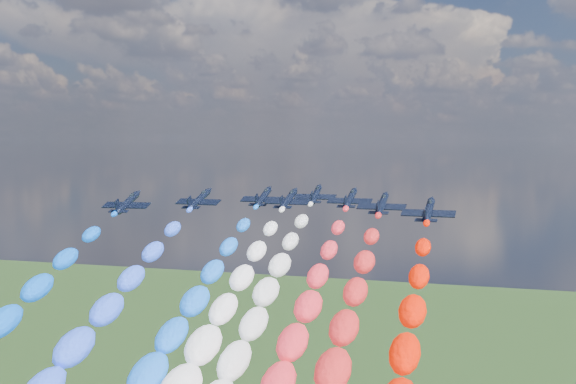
% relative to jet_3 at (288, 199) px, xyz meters
% --- Properties ---
extents(jet_0, '(10.39, 13.73, 6.71)m').
position_rel_jet_3_xyz_m(jet_0, '(-29.62, -16.67, 0.00)').
color(jet_0, black).
extents(jet_1, '(10.32, 13.67, 6.71)m').
position_rel_jet_3_xyz_m(jet_1, '(-18.37, -5.83, 0.00)').
color(jet_1, black).
extents(jet_2, '(9.66, 13.20, 6.71)m').
position_rel_jet_3_xyz_m(jet_2, '(-6.90, 3.58, 0.00)').
color(jet_2, black).
extents(jet_3, '(10.25, 13.63, 6.71)m').
position_rel_jet_3_xyz_m(jet_3, '(0.00, 0.00, 0.00)').
color(jet_3, black).
extents(jet_4, '(10.18, 13.57, 6.71)m').
position_rel_jet_3_xyz_m(jet_4, '(2.96, 13.35, 0.00)').
color(jet_4, black).
extents(jet_5, '(10.08, 13.50, 6.71)m').
position_rel_jet_3_xyz_m(jet_5, '(12.65, 4.93, 0.00)').
color(jet_5, black).
extents(jet_6, '(10.08, 13.51, 6.71)m').
position_rel_jet_3_xyz_m(jet_6, '(21.02, -5.67, 0.00)').
color(jet_6, black).
extents(jet_7, '(10.24, 13.62, 6.71)m').
position_rel_jet_3_xyz_m(jet_7, '(30.87, -15.62, 0.00)').
color(jet_7, black).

